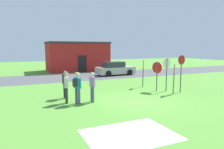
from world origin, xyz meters
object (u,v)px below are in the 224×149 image
object	(u,v)px
person_in_dark_shirt	(92,85)
stop_sign_rear_right	(143,69)
person_on_left	(65,83)
stop_sign_nearest	(157,71)
stop_sign_tallest	(181,67)
stop_sign_center_cluster	(174,73)
stop_sign_leaning_left	(167,68)
parked_car_on_street	(115,69)
person_with_sunhat	(77,86)
person_in_blue	(66,86)

from	to	relation	value
person_in_dark_shirt	stop_sign_rear_right	bearing A→B (deg)	27.70
person_on_left	stop_sign_rear_right	bearing A→B (deg)	10.41
stop_sign_nearest	person_on_left	distance (m)	6.41
stop_sign_tallest	stop_sign_center_cluster	world-z (taller)	stop_sign_tallest
stop_sign_leaning_left	parked_car_on_street	bearing A→B (deg)	86.97
stop_sign_center_cluster	person_with_sunhat	xyz separation A→B (m)	(-6.53, 0.14, -0.37)
stop_sign_center_cluster	stop_sign_nearest	bearing A→B (deg)	111.26
stop_sign_nearest	person_with_sunhat	world-z (taller)	stop_sign_nearest
parked_car_on_street	stop_sign_center_cluster	xyz separation A→B (m)	(-0.59, -10.40, 0.69)
stop_sign_rear_right	stop_sign_center_cluster	distance (m)	2.93
parked_car_on_street	person_in_blue	bearing A→B (deg)	-127.74
person_on_left	person_with_sunhat	bearing A→B (deg)	-78.68
stop_sign_center_cluster	person_with_sunhat	bearing A→B (deg)	178.81
stop_sign_tallest	person_with_sunhat	xyz separation A→B (m)	(-7.26, -0.01, -0.73)
stop_sign_rear_right	person_on_left	distance (m)	6.42
stop_sign_center_cluster	person_in_blue	xyz separation A→B (m)	(-7.02, 0.56, -0.40)
parked_car_on_street	stop_sign_nearest	distance (m)	9.28
parked_car_on_street	person_in_blue	size ratio (longest dim) A/B	2.52
stop_sign_nearest	person_in_blue	bearing A→B (deg)	-174.35
stop_sign_rear_right	stop_sign_leaning_left	distance (m)	2.12
parked_car_on_street	person_with_sunhat	bearing A→B (deg)	-124.74
stop_sign_center_cluster	person_with_sunhat	size ratio (longest dim) A/B	1.19
person_in_blue	person_with_sunhat	bearing A→B (deg)	-40.87
stop_sign_rear_right	stop_sign_leaning_left	size ratio (longest dim) A/B	0.91
stop_sign_nearest	person_in_dark_shirt	xyz separation A→B (m)	(-5.17, -1.01, -0.48)
stop_sign_nearest	parked_car_on_street	bearing A→B (deg)	83.39
stop_sign_tallest	person_in_dark_shirt	world-z (taller)	stop_sign_tallest
stop_sign_rear_right	person_in_blue	world-z (taller)	stop_sign_rear_right
parked_car_on_street	person_in_dark_shirt	xyz separation A→B (m)	(-6.23, -10.20, 0.26)
person_with_sunhat	person_in_dark_shirt	bearing A→B (deg)	4.53
person_in_blue	stop_sign_leaning_left	bearing A→B (deg)	2.41
stop_sign_rear_right	person_on_left	bearing A→B (deg)	-169.59
stop_sign_center_cluster	parked_car_on_street	bearing A→B (deg)	86.74
person_with_sunhat	stop_sign_nearest	bearing A→B (deg)	10.09
stop_sign_tallest	person_with_sunhat	world-z (taller)	stop_sign_tallest
stop_sign_rear_right	person_with_sunhat	distance (m)	6.60
parked_car_on_street	stop_sign_rear_right	xyz separation A→B (m)	(-1.14, -7.52, 0.76)
stop_sign_rear_right	person_in_blue	xyz separation A→B (m)	(-6.48, -2.32, -0.46)
stop_sign_tallest	stop_sign_center_cluster	bearing A→B (deg)	-168.54
stop_sign_rear_right	person_in_dark_shirt	xyz separation A→B (m)	(-5.10, -2.68, -0.50)
stop_sign_nearest	person_with_sunhat	distance (m)	6.16
stop_sign_center_cluster	person_on_left	bearing A→B (deg)	165.86
person_on_left	stop_sign_center_cluster	bearing A→B (deg)	-14.14
parked_car_on_street	person_on_left	size ratio (longest dim) A/B	2.59
parked_car_on_street	stop_sign_center_cluster	bearing A→B (deg)	-93.26
stop_sign_tallest	person_in_blue	size ratio (longest dim) A/B	1.49
stop_sign_center_cluster	person_with_sunhat	distance (m)	6.54
stop_sign_nearest	person_with_sunhat	bearing A→B (deg)	-169.91
stop_sign_nearest	person_in_blue	world-z (taller)	stop_sign_nearest
stop_sign_center_cluster	person_in_dark_shirt	distance (m)	5.66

